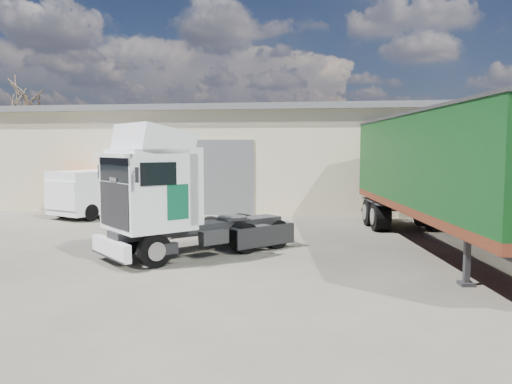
# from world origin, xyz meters

# --- Properties ---
(ground) EXTENTS (120.00, 120.00, 0.00)m
(ground) POSITION_xyz_m (0.00, 0.00, 0.00)
(ground) COLOR black
(ground) RESTS_ON ground
(warehouse) EXTENTS (30.60, 12.60, 5.42)m
(warehouse) POSITION_xyz_m (-6.00, 16.00, 2.66)
(warehouse) COLOR beige
(warehouse) RESTS_ON ground
(bare_tree) EXTENTS (4.00, 4.00, 9.60)m
(bare_tree) POSITION_xyz_m (-18.00, 20.00, 7.92)
(bare_tree) COLOR #382B21
(bare_tree) RESTS_ON ground
(tractor_unit) EXTENTS (5.50, 5.61, 3.88)m
(tractor_unit) POSITION_xyz_m (-1.03, 0.72, 1.63)
(tractor_unit) COLOR black
(tractor_unit) RESTS_ON ground
(box_trailer) EXTENTS (4.54, 13.15, 4.29)m
(box_trailer) POSITION_xyz_m (7.07, 2.97, 2.61)
(box_trailer) COLOR #2D2D30
(box_trailer) RESTS_ON ground
(panel_van) EXTENTS (4.11, 5.70, 2.16)m
(panel_van) POSITION_xyz_m (-7.09, 9.04, 1.12)
(panel_van) COLOR black
(panel_van) RESTS_ON ground
(orange_skip) EXTENTS (3.36, 2.25, 2.02)m
(orange_skip) POSITION_xyz_m (-8.00, 9.80, 0.88)
(orange_skip) COLOR #2D2D30
(orange_skip) RESTS_ON ground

